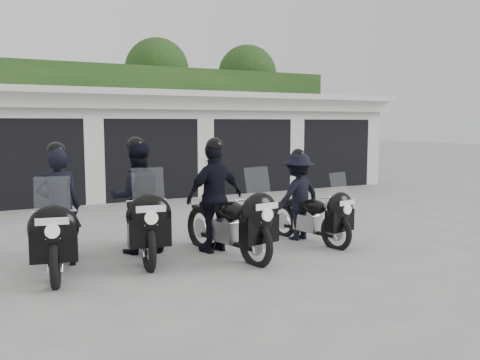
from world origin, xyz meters
name	(u,v)px	position (x,y,z in m)	size (l,w,h in m)	color
ground	(248,241)	(0.00, 0.00, 0.00)	(80.00, 80.00, 0.00)	#9E9E99
garage_block	(127,144)	(0.00, 8.06, 1.42)	(16.40, 6.80, 2.96)	silver
background_vegetation	(103,106)	(0.37, 12.92, 2.77)	(20.00, 3.90, 5.80)	#1D3C15
police_bike_a	(57,219)	(-3.26, -0.39, 0.74)	(0.90, 2.13, 1.87)	black
police_bike_b	(139,204)	(-2.00, -0.08, 0.81)	(0.96, 2.21, 1.93)	black
police_bike_c	(222,204)	(-0.81, -0.59, 0.81)	(1.13, 2.18, 1.91)	black
police_bike_d	(304,201)	(0.87, -0.44, 0.72)	(1.09, 1.92, 1.68)	black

